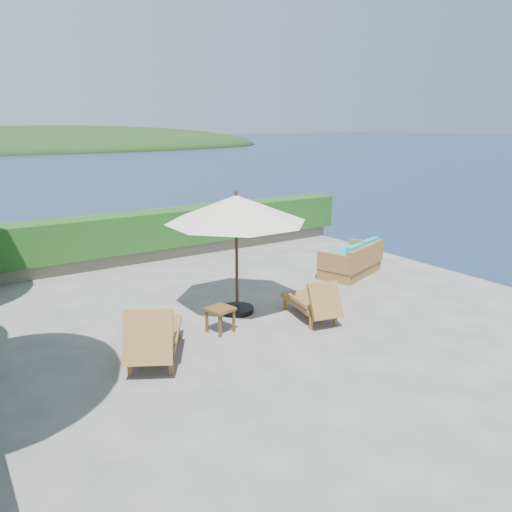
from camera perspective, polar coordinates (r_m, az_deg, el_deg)
ground at (r=9.70m, az=1.11°, el=-7.55°), size 12.00×12.00×0.00m
foundation at (r=10.39m, az=1.06°, el=-15.49°), size 12.00×12.00×3.00m
ocean at (r=11.20m, az=1.03°, el=-21.90°), size 600.00×600.00×0.00m
offshore_island at (r=150.59m, az=-22.03°, el=11.28°), size 126.00×57.60×12.60m
planter_wall_far at (r=14.39m, az=-11.52°, el=0.41°), size 12.00×0.60×0.36m
hedge_far at (r=14.24m, az=-11.66°, el=3.02°), size 12.40×0.90×1.00m
patio_umbrella at (r=9.64m, az=-2.28°, el=5.27°), size 3.60×3.60×2.48m
lounge_left at (r=8.24m, az=-11.60°, el=-8.87°), size 1.51×1.91×1.03m
lounge_right at (r=9.79m, az=6.52°, el=-5.19°), size 0.89×1.59×0.87m
side_table at (r=9.14m, az=-4.13°, el=-6.42°), size 0.54×0.54×0.47m
wicker_loveseat at (r=12.79m, az=10.97°, el=-0.63°), size 2.01×1.47×0.89m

